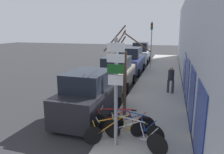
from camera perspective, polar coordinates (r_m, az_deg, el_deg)
name	(u,v)px	position (r m, az deg, el deg)	size (l,w,h in m)	color
ground_plane	(120,87)	(15.17, 1.98, -2.74)	(80.00, 80.00, 0.00)	#28282B
sidewalk_curb	(160,80)	(17.50, 12.43, -0.69)	(3.20, 32.00, 0.15)	#9E9B93
building_facade	(187,39)	(17.00, 18.90, 9.29)	(0.23, 32.00, 6.50)	#B2B7C1
signpost	(116,89)	(7.00, 1.02, -3.03)	(0.56, 0.14, 3.59)	#939399
bicycle_0	(133,134)	(7.54, 5.46, -14.72)	(2.32, 1.03, 0.99)	black
bicycle_1	(117,130)	(7.85, 1.20, -13.77)	(1.97, 1.34, 0.89)	black
bicycle_2	(135,126)	(8.19, 5.99, -12.59)	(2.16, 1.05, 0.92)	black
bicycle_3	(121,122)	(8.43, 2.43, -11.66)	(2.53, 0.44, 0.95)	black
parked_car_0	(89,97)	(9.96, -5.91, -5.13)	(2.23, 4.39, 2.18)	black
parked_car_1	(117,73)	(15.02, 1.33, 0.95)	(2.10, 4.18, 2.14)	gray
parked_car_2	(131,61)	(19.96, 5.04, 4.07)	(2.14, 4.75, 2.34)	navy
parked_car_3	(141,54)	(25.98, 7.49, 6.05)	(2.08, 4.53, 2.42)	#B2B7BC
pedestrian_near	(171,78)	(13.68, 15.15, -0.17)	(0.42, 0.36, 1.63)	#333338
street_tree	(124,73)	(9.61, 3.17, 1.00)	(2.02, 1.95, 4.01)	#4C3828
traffic_light	(151,39)	(21.91, 10.26, 9.87)	(0.20, 0.30, 4.50)	#939399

